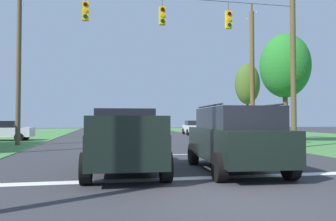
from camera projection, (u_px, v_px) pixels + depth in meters
ground_plane at (239, 199)px, 6.56m from camera, size 120.00×120.00×0.00m
stop_bar_stripe at (203, 178)px, 8.95m from camera, size 13.01×0.45×0.01m
lane_dash_0 at (164, 155)px, 14.84m from camera, size 2.50×0.15×0.01m
lane_dash_1 at (144, 143)px, 22.48m from camera, size 2.50×0.15×0.01m
lane_dash_2 at (138, 139)px, 27.10m from camera, size 2.50×0.15×0.01m
lane_dash_3 at (132, 135)px, 33.59m from camera, size 2.50×0.15×0.01m
overhead_signal_span at (158, 61)px, 16.85m from camera, size 15.87×0.31×8.49m
pickup_truck at (125, 140)px, 10.10m from camera, size 2.42×5.46×1.95m
suv_black at (235, 137)px, 10.10m from camera, size 2.44×4.91×2.05m
distant_car_crossing_white at (3, 131)px, 24.54m from camera, size 4.35×2.12×1.52m
distant_car_oncoming at (194, 127)px, 34.99m from camera, size 2.30×4.43×1.52m
utility_pole_mid_right at (252, 74)px, 24.43m from camera, size 0.34×1.71×10.40m
utility_pole_near_left at (19, 67)px, 20.37m from camera, size 0.30×1.83×10.18m
tree_roadside_right at (285, 66)px, 23.02m from camera, size 3.51×3.51×7.70m
tree_roadside_far_right at (247, 84)px, 35.81m from camera, size 2.72×2.72×7.83m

